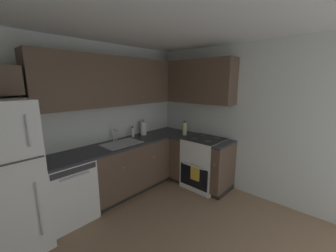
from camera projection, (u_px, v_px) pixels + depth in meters
ground_plane at (180, 249)px, 2.34m from camera, size 3.43×3.56×0.02m
wall_back at (93, 122)px, 3.27m from camera, size 3.53×0.05×2.47m
wall_right at (249, 121)px, 3.34m from camera, size 0.05×3.66×2.47m
ceiling at (183, 9)px, 1.82m from camera, size 3.53×3.66×0.05m
dishwasher at (67, 190)px, 2.79m from camera, size 0.60×0.63×0.85m
lower_cabinets_back at (128, 167)px, 3.52m from camera, size 1.42×0.62×0.85m
countertop_back at (127, 143)px, 3.43m from camera, size 2.63×0.60×0.03m
lower_cabinets_right at (198, 162)px, 3.76m from camera, size 0.62×1.03×0.85m
countertop_right at (198, 139)px, 3.67m from camera, size 0.60×1.03×0.03m
oven_range at (204, 162)px, 3.68m from camera, size 0.68×0.62×1.03m
upper_cabinets_back at (111, 82)px, 3.19m from camera, size 2.31×0.34×0.75m
upper_cabinets_right at (193, 82)px, 3.73m from camera, size 0.32×1.57×0.75m
sink at (122, 146)px, 3.32m from camera, size 0.61×0.40×0.10m
faucet at (115, 134)px, 3.43m from camera, size 0.07×0.16×0.21m
soap_bottle at (133, 132)px, 3.71m from camera, size 0.06×0.06×0.20m
paper_towel_roll at (143, 128)px, 3.87m from camera, size 0.11×0.11×0.30m
oil_bottle at (185, 128)px, 3.85m from camera, size 0.08×0.08×0.27m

